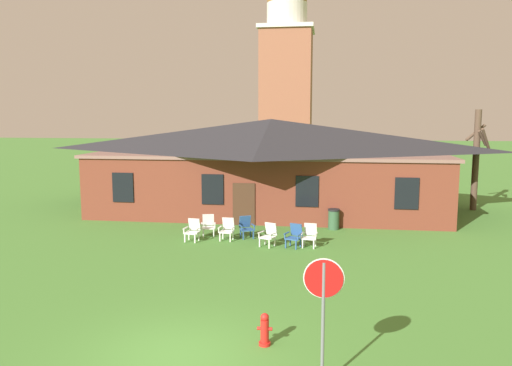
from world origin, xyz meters
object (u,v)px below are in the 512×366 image
lawn_chair_under_eave (310,235)px  trash_bin (334,219)px  stop_sign (323,296)px  lawn_chair_far_side (294,235)px  lawn_chair_left_end (227,229)px  lawn_chair_middle (246,227)px  lawn_chair_right_end (269,234)px  lawn_chair_by_porch (193,229)px  fire_hydrant (265,330)px  lawn_chair_near_door (208,225)px

lawn_chair_under_eave → trash_bin: size_ratio=0.98×
stop_sign → lawn_chair_far_side: size_ratio=2.76×
lawn_chair_far_side → stop_sign: bearing=-83.2°
lawn_chair_far_side → lawn_chair_left_end: bearing=165.2°
trash_bin → lawn_chair_far_side: bearing=-115.1°
lawn_chair_middle → lawn_chair_under_eave: 3.07m
lawn_chair_right_end → trash_bin: trash_bin is taller
lawn_chair_left_end → lawn_chair_under_eave: 3.65m
lawn_chair_by_porch → trash_bin: bearing=27.1°
lawn_chair_by_porch → stop_sign: bearing=-62.9°
stop_sign → lawn_chair_middle: stop_sign is taller
lawn_chair_by_porch → lawn_chair_middle: bearing=22.6°
stop_sign → lawn_chair_left_end: stop_sign is taller
lawn_chair_left_end → trash_bin: 5.34m
stop_sign → lawn_chair_by_porch: size_ratio=2.76×
lawn_chair_by_porch → lawn_chair_far_side: 4.42m
lawn_chair_far_side → lawn_chair_by_porch: bearing=174.9°
trash_bin → lawn_chair_under_eave: bearing=-106.8°
stop_sign → trash_bin: (0.36, 14.17, -1.39)m
lawn_chair_middle → fire_hydrant: lawn_chair_middle is taller
lawn_chair_by_porch → fire_hydrant: bearing=-65.5°
trash_bin → stop_sign: bearing=-91.5°
lawn_chair_left_end → lawn_chair_under_eave: bearing=-10.0°
lawn_chair_by_porch → lawn_chair_near_door: (0.44, 1.02, 0.00)m
lawn_chair_left_end → fire_hydrant: 10.25m
lawn_chair_near_door → fire_hydrant: 11.16m
lawn_chair_left_end → lawn_chair_right_end: size_ratio=1.00×
stop_sign → fire_hydrant: 2.60m
lawn_chair_near_door → lawn_chair_left_end: bearing=-32.2°
fire_hydrant → lawn_chair_left_end: bearing=106.3°
lawn_chair_far_side → lawn_chair_middle: bearing=149.8°
lawn_chair_near_door → trash_bin: bearing=20.4°
lawn_chair_by_porch → lawn_chair_right_end: (3.34, -0.38, 0.00)m
lawn_chair_middle → fire_hydrant: bearing=-78.4°
lawn_chair_by_porch → lawn_chair_far_side: same height
lawn_chair_left_end → trash_bin: bearing=30.4°
lawn_chair_near_door → fire_hydrant: (3.87, -10.47, -0.12)m
lawn_chair_middle → lawn_chair_right_end: 1.73m
stop_sign → trash_bin: 14.25m
stop_sign → lawn_chair_far_side: (-1.27, 10.69, -1.38)m
lawn_chair_middle → lawn_chair_right_end: (1.17, -1.28, 0.00)m
lawn_chair_near_door → lawn_chair_left_end: same height
stop_sign → lawn_chair_left_end: size_ratio=2.76×
lawn_chair_middle → trash_bin: (3.86, 2.19, -0.00)m
lawn_chair_by_porch → lawn_chair_right_end: bearing=-6.5°
lawn_chair_middle → fire_hydrant: 10.57m
lawn_chair_left_end → lawn_chair_middle: (0.75, 0.51, 0.00)m
lawn_chair_near_door → lawn_chair_far_side: (3.97, -1.41, 0.00)m
stop_sign → lawn_chair_left_end: bearing=110.3°
lawn_chair_left_end → fire_hydrant: bearing=-73.7°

